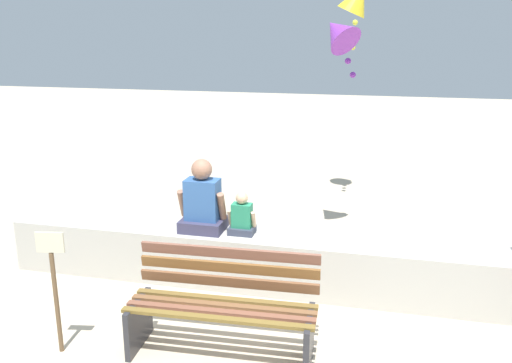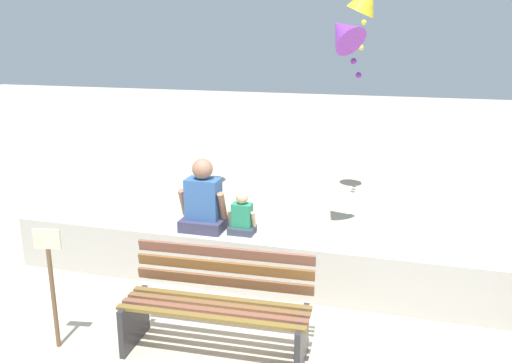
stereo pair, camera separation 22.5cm
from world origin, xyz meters
The scene contains 7 objects.
ground_plane centered at (0.00, 0.00, 0.00)m, with size 40.00×40.00×0.00m, color beige.
seawall_ledge centered at (0.00, 0.98, 0.30)m, with size 6.44×0.58×0.60m, color #B5B2A9.
park_bench centered at (-0.36, -0.33, 0.42)m, with size 1.67×0.69×0.88m.
person_adult centered at (-0.98, 0.97, 0.92)m, with size 0.53×0.39×0.81m.
person_child centered at (-0.54, 0.97, 0.78)m, with size 0.31×0.23×0.47m.
kite_purple centered at (0.28, 2.62, 2.73)m, with size 0.71×0.70×0.87m.
sign_post centered at (-1.76, -0.69, 0.68)m, with size 0.24×0.06×1.13m.
Camera 1 is at (0.90, -4.34, 2.74)m, focal length 37.55 mm.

